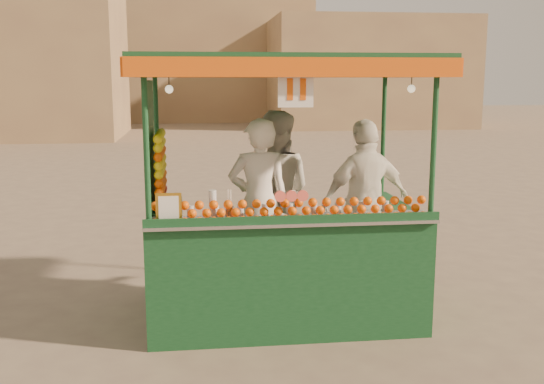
{
  "coord_description": "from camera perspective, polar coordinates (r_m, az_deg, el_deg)",
  "views": [
    {
      "loc": [
        -1.18,
        -5.52,
        2.25
      ],
      "look_at": [
        -0.47,
        0.18,
        1.2
      ],
      "focal_mm": 41.33,
      "sensor_mm": 36.0,
      "label": 1
    }
  ],
  "objects": [
    {
      "name": "building_right",
      "position": [
        30.63,
        8.59,
        10.68
      ],
      "size": [
        9.0,
        6.0,
        5.0
      ],
      "primitive_type": "cube",
      "color": "#9F855A",
      "rests_on": "ground"
    },
    {
      "name": "vendor_right",
      "position": [
        6.07,
        8.51,
        -0.9
      ],
      "size": [
        1.0,
        0.61,
        1.59
      ],
      "rotation": [
        0.0,
        0.0,
        3.4
      ],
      "color": "white",
      "rests_on": "ground"
    },
    {
      "name": "juice_cart",
      "position": [
        5.84,
        0.38,
        -4.1
      ],
      "size": [
        2.69,
        1.74,
        2.45
      ],
      "color": "#103D1D",
      "rests_on": "ground"
    },
    {
      "name": "building_center",
      "position": [
        35.55,
        -8.56,
        12.23
      ],
      "size": [
        14.0,
        7.0,
        7.0
      ],
      "primitive_type": "cube",
      "color": "#9F855A",
      "rests_on": "ground"
    },
    {
      "name": "vendor_left",
      "position": [
        5.96,
        -1.21,
        -0.92
      ],
      "size": [
        0.6,
        0.41,
        1.6
      ],
      "rotation": [
        0.0,
        0.0,
        3.2
      ],
      "color": "white",
      "rests_on": "ground"
    },
    {
      "name": "vendor_middle",
      "position": [
        6.34,
        0.17,
        -0.01
      ],
      "size": [
        0.95,
        0.84,
        1.65
      ],
      "rotation": [
        0.0,
        0.0,
        2.84
      ],
      "color": "beige",
      "rests_on": "ground"
    },
    {
      "name": "ground",
      "position": [
        6.08,
        4.73,
        -11.42
      ],
      "size": [
        90.0,
        90.0,
        0.0
      ],
      "primitive_type": "plane",
      "color": "brown",
      "rests_on": "ground"
    }
  ]
}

